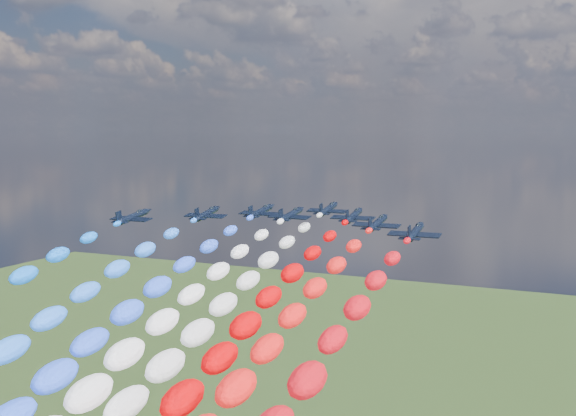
% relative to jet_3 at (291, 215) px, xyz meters
% --- Properties ---
extents(jet_0, '(9.59, 12.75, 4.52)m').
position_rel_jet_3_xyz_m(jet_0, '(-27.70, -16.60, 0.00)').
color(jet_0, black).
extents(jet_1, '(9.56, 12.73, 4.52)m').
position_rel_jet_3_xyz_m(jet_1, '(-16.88, -5.58, 0.00)').
color(jet_1, black).
extents(jet_2, '(9.65, 12.79, 4.52)m').
position_rel_jet_3_xyz_m(jet_2, '(-8.37, 2.80, 0.00)').
color(jet_2, black).
extents(trail_2, '(5.68, 116.05, 40.06)m').
position_rel_jet_3_xyz_m(trail_2, '(-8.37, -57.43, -17.99)').
color(trail_2, '#2D58FF').
extents(jet_3, '(9.70, 12.83, 4.52)m').
position_rel_jet_3_xyz_m(jet_3, '(0.00, 0.00, 0.00)').
color(jet_3, black).
extents(trail_3, '(5.68, 116.05, 40.06)m').
position_rel_jet_3_xyz_m(trail_3, '(0.00, -60.23, -17.99)').
color(trail_3, white).
extents(jet_4, '(9.10, 12.40, 4.52)m').
position_rel_jet_3_xyz_m(jet_4, '(3.06, 13.46, 0.00)').
color(jet_4, black).
extents(trail_4, '(5.68, 116.05, 40.06)m').
position_rel_jet_3_xyz_m(trail_4, '(3.06, -46.77, -17.99)').
color(trail_4, silver).
extents(jet_5, '(9.51, 12.69, 4.52)m').
position_rel_jet_3_xyz_m(jet_5, '(12.48, 3.78, 0.00)').
color(jet_5, black).
extents(trail_5, '(5.68, 116.05, 40.06)m').
position_rel_jet_3_xyz_m(trail_5, '(12.48, -56.45, -17.99)').
color(trail_5, '#D30105').
extents(jet_6, '(9.14, 12.43, 4.52)m').
position_rel_jet_3_xyz_m(jet_6, '(20.53, -5.45, 0.00)').
color(jet_6, black).
extents(jet_7, '(9.33, 12.56, 4.52)m').
position_rel_jet_3_xyz_m(jet_7, '(30.15, -14.38, 0.00)').
color(jet_7, black).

